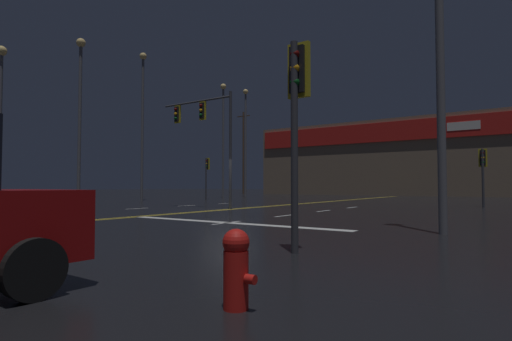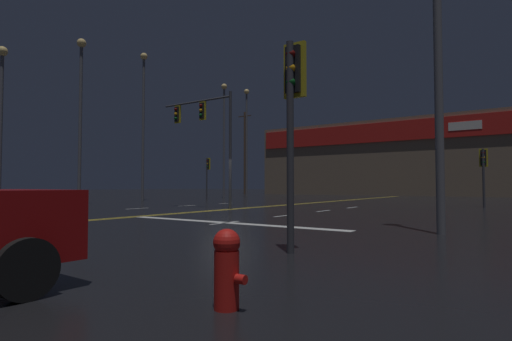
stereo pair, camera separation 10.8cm
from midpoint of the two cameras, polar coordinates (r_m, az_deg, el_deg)
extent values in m
plane|color=black|center=(19.61, -4.51, -5.60)|extent=(200.00, 200.00, 0.00)
cube|color=gold|center=(19.71, -4.85, -5.58)|extent=(0.12, 60.00, 0.01)
cube|color=gold|center=(19.52, -4.16, -5.61)|extent=(0.12, 60.00, 0.01)
cube|color=silver|center=(19.38, -25.11, -5.43)|extent=(0.12, 1.40, 0.01)
cube|color=silver|center=(21.44, -16.75, -5.22)|extent=(0.12, 1.40, 0.01)
cube|color=silver|center=(23.86, -9.98, -4.96)|extent=(0.12, 1.40, 0.01)
cube|color=silver|center=(26.55, -4.52, -4.70)|extent=(0.12, 1.40, 0.01)
cube|color=silver|center=(12.69, -4.49, -7.45)|extent=(0.12, 1.40, 0.01)
cube|color=silver|center=(15.65, 3.87, -6.46)|extent=(0.12, 1.40, 0.01)
cube|color=silver|center=(18.83, 9.48, -5.71)|extent=(0.12, 1.40, 0.01)
cube|color=silver|center=(22.14, 13.43, -5.15)|extent=(0.12, 1.40, 0.01)
cube|color=silver|center=(12.73, -4.35, -7.44)|extent=(8.38, 0.40, 0.01)
cylinder|color=#38383D|center=(20.18, -3.82, 2.96)|extent=(0.14, 0.14, 5.96)
cylinder|color=#38383D|center=(22.11, -8.67, 9.69)|extent=(4.70, 0.10, 0.10)
cube|color=black|center=(21.69, -7.76, 8.47)|extent=(0.28, 0.24, 0.84)
cube|color=gold|center=(21.69, -7.76, 8.47)|extent=(0.42, 0.08, 0.99)
sphere|color=#500705|center=(21.62, -8.04, 9.18)|extent=(0.17, 0.17, 0.17)
sphere|color=orange|center=(21.57, -8.04, 8.52)|extent=(0.17, 0.17, 0.17)
sphere|color=#084513|center=(21.53, -8.05, 7.87)|extent=(0.17, 0.17, 0.17)
cube|color=black|center=(22.97, -11.27, 7.89)|extent=(0.28, 0.24, 0.84)
cube|color=gold|center=(22.97, -11.27, 7.89)|extent=(0.42, 0.08, 0.99)
sphere|color=#500705|center=(22.91, -11.55, 8.56)|extent=(0.17, 0.17, 0.17)
sphere|color=orange|center=(22.87, -11.56, 7.94)|extent=(0.17, 0.17, 0.17)
sphere|color=#084513|center=(22.82, -11.56, 7.31)|extent=(0.17, 0.17, 0.17)
cylinder|color=#38383D|center=(34.04, -7.25, -1.19)|extent=(0.13, 0.13, 3.52)
cube|color=black|center=(34.22, -7.04, 0.96)|extent=(0.28, 0.24, 0.84)
cube|color=gold|center=(34.22, -7.04, 0.96)|extent=(0.42, 0.08, 0.99)
sphere|color=#500705|center=(34.12, -7.21, 1.40)|extent=(0.17, 0.17, 0.17)
sphere|color=orange|center=(34.10, -7.21, 0.97)|extent=(0.17, 0.17, 0.17)
sphere|color=#084513|center=(34.09, -7.22, 0.55)|extent=(0.17, 0.17, 0.17)
cylinder|color=#38383D|center=(24.80, 29.57, -0.95)|extent=(0.13, 0.13, 3.16)
cube|color=black|center=(25.02, 29.56, 1.59)|extent=(0.28, 0.24, 0.84)
cube|color=gold|center=(25.02, 29.56, 1.59)|extent=(0.42, 0.08, 0.99)
sphere|color=#500705|center=(24.88, 29.52, 2.19)|extent=(0.17, 0.17, 0.17)
sphere|color=orange|center=(24.86, 29.53, 1.61)|extent=(0.17, 0.17, 0.17)
sphere|color=#084513|center=(24.85, 29.54, 1.03)|extent=(0.17, 0.17, 0.17)
cylinder|color=#38383D|center=(7.00, 5.07, 3.45)|extent=(0.13, 0.13, 3.71)
cube|color=black|center=(7.42, 5.73, 14.03)|extent=(0.28, 0.24, 0.84)
cube|color=gold|center=(7.42, 5.73, 14.03)|extent=(0.42, 0.08, 0.99)
sphere|color=#500705|center=(7.36, 5.11, 16.21)|extent=(0.17, 0.17, 0.17)
sphere|color=orange|center=(7.29, 5.12, 14.33)|extent=(0.17, 0.17, 0.17)
sphere|color=#084513|center=(7.22, 5.13, 12.41)|extent=(0.17, 0.17, 0.17)
cylinder|color=#59595E|center=(43.05, -1.57, 3.71)|extent=(0.20, 0.20, 11.19)
sphere|color=#F9D17A|center=(44.02, -1.57, 11.19)|extent=(0.56, 0.56, 0.56)
cylinder|color=#59595E|center=(26.29, -32.88, 4.89)|extent=(0.20, 0.20, 8.50)
sphere|color=#F9D17A|center=(27.16, -32.68, 14.19)|extent=(0.56, 0.56, 0.56)
cylinder|color=#59595E|center=(33.26, -16.02, 5.73)|extent=(0.20, 0.20, 11.41)
sphere|color=#F9D17A|center=(34.56, -15.91, 15.43)|extent=(0.56, 0.56, 0.56)
cylinder|color=#59595E|center=(38.77, -4.80, 3.96)|extent=(0.20, 0.20, 10.65)
sphere|color=#F9D17A|center=(39.73, -4.77, 11.86)|extent=(0.56, 0.56, 0.56)
cylinder|color=#59595E|center=(11.50, 24.44, 20.62)|extent=(0.20, 0.20, 11.18)
cylinder|color=#59595E|center=(27.24, -24.00, 6.03)|extent=(0.20, 0.20, 9.95)
sphere|color=#F9D17A|center=(28.42, -23.83, 16.35)|extent=(0.56, 0.56, 0.56)
cylinder|color=red|center=(3.93, -3.70, -15.33)|extent=(0.24, 0.24, 0.55)
sphere|color=red|center=(3.86, -3.69, -10.22)|extent=(0.26, 0.26, 0.26)
cylinder|color=red|center=(3.82, -1.62, -15.28)|extent=(0.10, 0.09, 0.09)
cylinder|color=black|center=(4.78, -29.86, -12.11)|extent=(0.24, 0.65, 0.64)
cube|color=#7A6651|center=(53.91, 21.16, 1.57)|extent=(37.91, 10.00, 9.14)
cube|color=red|center=(49.26, 19.75, 5.36)|extent=(37.15, 0.20, 2.29)
cube|color=white|center=(47.99, 27.46, 5.68)|extent=(3.20, 0.16, 0.90)
cylinder|color=#4C3828|center=(57.92, -1.86, 2.54)|extent=(0.26, 0.26, 11.91)
cube|color=#4C3828|center=(58.61, -1.86, 7.77)|extent=(2.20, 0.12, 0.12)
camera|label=1|loc=(0.05, -90.14, 0.01)|focal=28.00mm
camera|label=2|loc=(0.05, 89.86, -0.01)|focal=28.00mm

